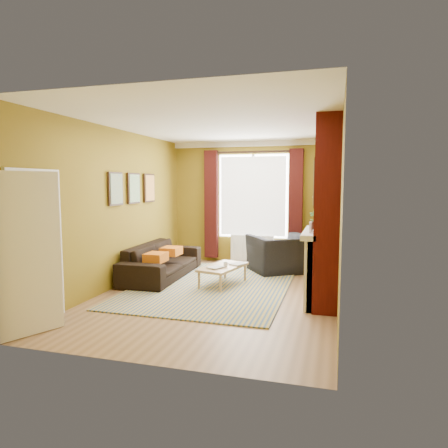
% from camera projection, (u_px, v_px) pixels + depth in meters
% --- Properties ---
extents(ground, '(5.50, 5.50, 0.00)m').
position_uv_depth(ground, '(220.00, 293.00, 6.71)').
color(ground, brown).
rests_on(ground, ground).
extents(room_walls, '(3.82, 5.54, 2.83)m').
position_uv_depth(room_walls, '(261.00, 211.00, 6.67)').
color(room_walls, olive).
rests_on(room_walls, ground).
extents(striped_rug, '(2.67, 3.70, 0.02)m').
position_uv_depth(striped_rug, '(212.00, 286.00, 7.18)').
color(striped_rug, '#305484').
rests_on(striped_rug, ground).
extents(sofa, '(0.95, 2.29, 0.66)m').
position_uv_depth(sofa, '(162.00, 261.00, 7.84)').
color(sofa, black).
rests_on(sofa, ground).
extents(armchair, '(1.57, 1.53, 0.77)m').
position_uv_depth(armchair, '(281.00, 254.00, 8.27)').
color(armchair, black).
rests_on(armchair, ground).
extents(coffee_table, '(0.76, 1.16, 0.36)m').
position_uv_depth(coffee_table, '(223.00, 268.00, 7.22)').
color(coffee_table, tan).
rests_on(coffee_table, ground).
extents(wicker_stool, '(0.39, 0.39, 0.45)m').
position_uv_depth(wicker_stool, '(261.00, 260.00, 8.41)').
color(wicker_stool, olive).
rests_on(wicker_stool, ground).
extents(floor_lamp, '(0.28, 0.28, 1.56)m').
position_uv_depth(floor_lamp, '(317.00, 212.00, 8.48)').
color(floor_lamp, black).
rests_on(floor_lamp, ground).
extents(book_a, '(0.30, 0.34, 0.03)m').
position_uv_depth(book_a, '(211.00, 267.00, 7.09)').
color(book_a, '#999999').
rests_on(book_a, coffee_table).
extents(book_b, '(0.33, 0.37, 0.02)m').
position_uv_depth(book_b, '(234.00, 263.00, 7.42)').
color(book_b, '#999999').
rests_on(book_b, coffee_table).
extents(mug, '(0.12, 0.12, 0.08)m').
position_uv_depth(mug, '(226.00, 264.00, 7.14)').
color(mug, '#999999').
rests_on(mug, coffee_table).
extents(tv_remote, '(0.08, 0.17, 0.02)m').
position_uv_depth(tv_remote, '(226.00, 264.00, 7.35)').
color(tv_remote, '#27282A').
rests_on(tv_remote, coffee_table).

